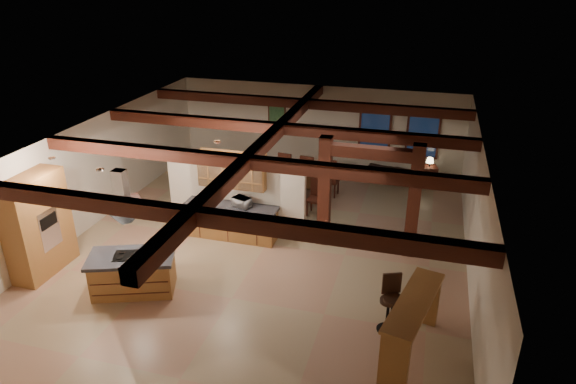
# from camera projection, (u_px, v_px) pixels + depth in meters

# --- Properties ---
(ground) EXTENTS (12.00, 12.00, 0.00)m
(ground) POSITION_uv_depth(u_px,v_px,m) (267.00, 244.00, 13.40)
(ground) COLOR tan
(ground) RESTS_ON ground
(room_walls) EXTENTS (12.00, 12.00, 12.00)m
(room_walls) POSITION_uv_depth(u_px,v_px,m) (265.00, 181.00, 12.68)
(room_walls) COLOR beige
(room_walls) RESTS_ON ground
(ceiling_beams) EXTENTS (10.00, 12.00, 0.28)m
(ceiling_beams) POSITION_uv_depth(u_px,v_px,m) (265.00, 143.00, 12.28)
(ceiling_beams) COLOR #411610
(ceiling_beams) RESTS_ON room_walls
(timber_posts) EXTENTS (2.50, 0.30, 2.90)m
(timber_posts) POSITION_uv_depth(u_px,v_px,m) (369.00, 185.00, 12.51)
(timber_posts) COLOR #411610
(timber_posts) RESTS_ON ground
(partition_wall) EXTENTS (3.80, 0.18, 2.20)m
(partition_wall) POSITION_uv_depth(u_px,v_px,m) (236.00, 194.00, 13.64)
(partition_wall) COLOR beige
(partition_wall) RESTS_ON ground
(pantry_cabinet) EXTENTS (0.67, 1.60, 2.40)m
(pantry_cabinet) POSITION_uv_depth(u_px,v_px,m) (38.00, 225.00, 11.78)
(pantry_cabinet) COLOR #9A5C31
(pantry_cabinet) RESTS_ON ground
(back_counter) EXTENTS (2.50, 0.66, 0.94)m
(back_counter) POSITION_uv_depth(u_px,v_px,m) (232.00, 221.00, 13.56)
(back_counter) COLOR #9A5C31
(back_counter) RESTS_ON ground
(upper_display_cabinet) EXTENTS (1.80, 0.36, 0.95)m
(upper_display_cabinet) POSITION_uv_depth(u_px,v_px,m) (232.00, 170.00, 13.17)
(upper_display_cabinet) COLOR #9A5C31
(upper_display_cabinet) RESTS_ON partition_wall
(range_hood) EXTENTS (1.10, 1.10, 1.40)m
(range_hood) POSITION_uv_depth(u_px,v_px,m) (125.00, 220.00, 10.77)
(range_hood) COLOR silver
(range_hood) RESTS_ON room_walls
(back_windows) EXTENTS (2.70, 0.07, 1.70)m
(back_windows) POSITION_uv_depth(u_px,v_px,m) (399.00, 132.00, 17.32)
(back_windows) COLOR #411610
(back_windows) RESTS_ON room_walls
(framed_art) EXTENTS (0.65, 0.05, 0.85)m
(framed_art) POSITION_uv_depth(u_px,v_px,m) (277.00, 117.00, 18.30)
(framed_art) COLOR #411610
(framed_art) RESTS_ON room_walls
(recessed_cans) EXTENTS (3.16, 2.46, 0.03)m
(recessed_cans) POSITION_uv_depth(u_px,v_px,m) (126.00, 156.00, 11.16)
(recessed_cans) COLOR silver
(recessed_cans) RESTS_ON room_walls
(kitchen_island) EXTENTS (2.07, 1.56, 0.92)m
(kitchen_island) POSITION_uv_depth(u_px,v_px,m) (133.00, 273.00, 11.31)
(kitchen_island) COLOR #9A5C31
(kitchen_island) RESTS_ON ground
(dining_table) EXTENTS (1.92, 1.34, 0.61)m
(dining_table) POSITION_uv_depth(u_px,v_px,m) (300.00, 191.00, 15.74)
(dining_table) COLOR #422310
(dining_table) RESTS_ON ground
(sofa) EXTENTS (2.01, 0.98, 0.56)m
(sofa) POSITION_uv_depth(u_px,v_px,m) (396.00, 173.00, 17.18)
(sofa) COLOR black
(sofa) RESTS_ON ground
(microwave) EXTENTS (0.55, 0.47, 0.26)m
(microwave) POSITION_uv_depth(u_px,v_px,m) (242.00, 202.00, 13.24)
(microwave) COLOR silver
(microwave) RESTS_ON back_counter
(bar_counter) EXTENTS (1.06, 2.31, 1.17)m
(bar_counter) POSITION_uv_depth(u_px,v_px,m) (413.00, 318.00, 9.35)
(bar_counter) COLOR #9A5C31
(bar_counter) RESTS_ON ground
(side_table) EXTENTS (0.60, 0.60, 0.62)m
(side_table) POSITION_uv_depth(u_px,v_px,m) (428.00, 175.00, 16.94)
(side_table) COLOR #411610
(side_table) RESTS_ON ground
(table_lamp) EXTENTS (0.25, 0.25, 0.30)m
(table_lamp) POSITION_uv_depth(u_px,v_px,m) (430.00, 160.00, 16.73)
(table_lamp) COLOR black
(table_lamp) RESTS_ON side_table
(bar_stool_a) EXTENTS (0.47, 0.48, 1.26)m
(bar_stool_a) POSITION_uv_depth(u_px,v_px,m) (392.00, 305.00, 9.96)
(bar_stool_a) COLOR black
(bar_stool_a) RESTS_ON ground
(bar_stool_b) EXTENTS (0.39, 0.39, 1.12)m
(bar_stool_b) POSITION_uv_depth(u_px,v_px,m) (388.00, 305.00, 10.06)
(bar_stool_b) COLOR black
(bar_stool_b) RESTS_ON ground
(dining_chairs) EXTENTS (2.14, 2.14, 1.27)m
(dining_chairs) POSITION_uv_depth(u_px,v_px,m) (301.00, 181.00, 15.61)
(dining_chairs) COLOR #411610
(dining_chairs) RESTS_ON ground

